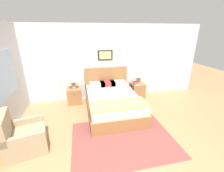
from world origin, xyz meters
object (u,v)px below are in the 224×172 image
object	(u,v)px
nightstand_by_door	(137,90)
armchair	(24,137)
table_lamp_near_window	(73,79)
table_lamp_by_door	(139,75)
nightstand_near_window	(75,96)
bed	(112,102)

from	to	relation	value
nightstand_by_door	armchair	bearing A→B (deg)	-148.47
table_lamp_near_window	table_lamp_by_door	bearing A→B (deg)	0.00
table_lamp_by_door	nightstand_by_door	bearing A→B (deg)	98.03
table_lamp_by_door	armchair	bearing A→B (deg)	-148.80
table_lamp_near_window	nightstand_near_window	bearing A→B (deg)	92.59
armchair	table_lamp_by_door	world-z (taller)	table_lamp_by_door
bed	table_lamp_near_window	world-z (taller)	bed
bed	armchair	size ratio (longest dim) A/B	2.43
table_lamp_near_window	bed	bearing A→B (deg)	-35.10
armchair	nightstand_by_door	bearing A→B (deg)	108.12
nightstand_near_window	table_lamp_near_window	distance (m)	0.60
nightstand_near_window	table_lamp_by_door	xyz separation A→B (m)	(2.30, -0.02, 0.60)
bed	armchair	bearing A→B (deg)	-150.97
armchair	table_lamp_near_window	world-z (taller)	table_lamp_near_window
table_lamp_near_window	armchair	bearing A→B (deg)	-116.55
nightstand_near_window	table_lamp_by_door	size ratio (longest dim) A/B	1.09
bed	nightstand_by_door	distance (m)	1.42
armchair	nightstand_near_window	xyz separation A→B (m)	(1.00, 2.02, -0.03)
bed	nightstand_near_window	bearing A→B (deg)	144.14
table_lamp_near_window	table_lamp_by_door	distance (m)	2.30
nightstand_near_window	table_lamp_near_window	world-z (taller)	table_lamp_near_window
armchair	nightstand_near_window	world-z (taller)	armchair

